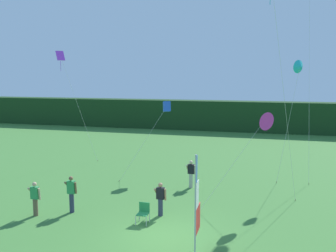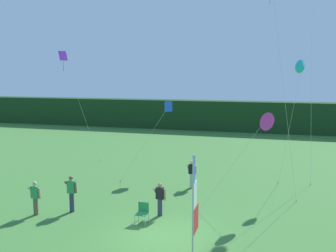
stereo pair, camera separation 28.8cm
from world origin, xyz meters
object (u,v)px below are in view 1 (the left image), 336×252
Objects in this scene: person_far_left at (191,173)px; person_mid_field at (35,198)px; folding_chair at (143,211)px; kite_purple_diamond_4 at (63,63)px; person_far_right at (71,193)px; kite_cyan_delta_2 at (300,67)px; banner_flag at (197,205)px; kite_magenta_delta_3 at (264,121)px; person_near_banner at (160,198)px; kite_blue_box_5 at (167,107)px.

person_mid_field is at bearing -135.50° from person_far_left.
person_mid_field reaches higher than folding_chair.
person_far_left is (6.12, 6.01, 0.00)m from person_mid_field.
person_mid_field is 0.19× the size of kite_purple_diamond_4.
person_far_right is 1.97× the size of folding_chair.
folding_chair is at bearing -5.06° from person_far_right.
person_far_left is 1.80× the size of folding_chair.
person_far_left is 9.13m from kite_cyan_delta_2.
banner_flag is 17.79m from kite_purple_diamond_4.
person_mid_field is 0.34× the size of kite_magenta_delta_3.
kite_cyan_delta_2 is at bearing 37.85° from person_mid_field.
person_mid_field is 11.55m from kite_magenta_delta_3.
kite_blue_box_5 reaches higher than person_near_banner.
banner_flag is 12.82m from kite_cyan_delta_2.
person_near_banner is at bearing -77.18° from kite_blue_box_5.
kite_blue_box_5 is at bearing -6.92° from kite_purple_diamond_4.
person_mid_field is 5.12m from folding_chair.
person_far_right is 12.72m from kite_purple_diamond_4.
folding_chair is (-1.03, -5.54, -0.34)m from person_far_left.
banner_flag reaches higher than folding_chair.
person_near_banner is 11.89m from kite_cyan_delta_2.
kite_cyan_delta_2 reaches higher than person_near_banner.
kite_cyan_delta_2 is at bearing 50.76° from person_near_banner.
folding_chair is at bearing 5.28° from person_mid_field.
kite_blue_box_5 is at bearing 125.83° from person_far_left.
kite_blue_box_5 is (8.13, -0.99, -2.97)m from kite_purple_diamond_4.
person_mid_field is 0.22× the size of kite_cyan_delta_2.
person_far_right reaches higher than person_far_left.
kite_magenta_delta_3 is (10.09, 4.49, 3.35)m from person_mid_field.
person_mid_field is 0.91× the size of person_far_right.
kite_blue_box_5 is at bearing 73.93° from person_far_right.
person_far_right is at bearing -156.93° from kite_magenta_delta_3.
kite_cyan_delta_2 reaches higher than person_far_right.
person_near_banner is at bearing -129.24° from kite_cyan_delta_2.
folding_chair is 12.99m from kite_cyan_delta_2.
person_mid_field is 1.63m from person_far_right.
person_mid_field is (-5.59, -1.45, 0.02)m from person_near_banner.
person_mid_field is 12.82m from kite_purple_diamond_4.
kite_cyan_delta_2 is at bearing 51.94° from folding_chair.
kite_purple_diamond_4 reaches higher than person_far_left.
kite_cyan_delta_2 is 5.92m from kite_magenta_delta_3.
kite_purple_diamond_4 is (-5.72, 9.38, 6.41)m from person_far_right.
banner_flag is at bearing -44.12° from kite_purple_diamond_4.
kite_magenta_delta_3 reaches higher than banner_flag.
person_mid_field reaches higher than person_near_banner.
person_mid_field is 1.79× the size of folding_chair.
kite_purple_diamond_4 is at bearing 173.08° from kite_blue_box_5.
kite_cyan_delta_2 reaches higher than kite_blue_box_5.
person_far_right is 9.38m from kite_blue_box_5.
person_near_banner is 0.21× the size of kite_cyan_delta_2.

